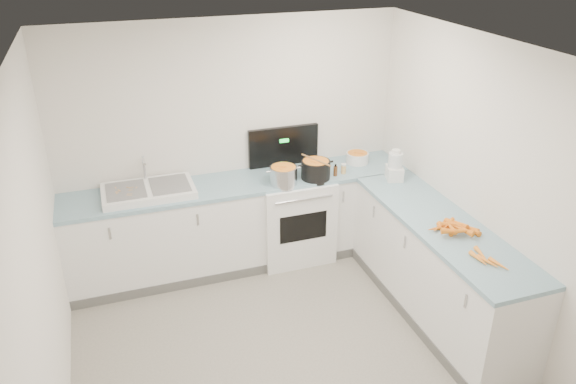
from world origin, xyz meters
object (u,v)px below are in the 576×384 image
object	(u,v)px
mixing_bowl	(357,158)
spice_jar	(343,169)
stove	(292,215)
sink	(148,191)
extract_bottle	(335,171)
steel_pot	(283,176)
black_pot	(316,171)
food_processor	(395,167)

from	to	relation	value
mixing_bowl	spice_jar	xyz separation A→B (m)	(-0.26, -0.22, -0.01)
stove	sink	world-z (taller)	stove
mixing_bowl	extract_bottle	distance (m)	0.43
mixing_bowl	sink	bearing A→B (deg)	-178.37
spice_jar	steel_pot	bearing A→B (deg)	-176.78
stove	mixing_bowl	distance (m)	0.93
extract_bottle	sink	bearing A→B (deg)	174.51
steel_pot	extract_bottle	size ratio (longest dim) A/B	2.69
mixing_bowl	extract_bottle	xyz separation A→B (m)	(-0.36, -0.24, -0.01)
black_pot	spice_jar	distance (m)	0.32
mixing_bowl	spice_jar	world-z (taller)	mixing_bowl
stove	mixing_bowl	world-z (taller)	stove
mixing_bowl	spice_jar	size ratio (longest dim) A/B	2.71
black_pot	extract_bottle	world-z (taller)	black_pot
extract_bottle	mixing_bowl	bearing A→B (deg)	33.89
spice_jar	food_processor	world-z (taller)	food_processor
extract_bottle	stove	bearing A→B (deg)	158.20
mixing_bowl	food_processor	xyz separation A→B (m)	(0.16, -0.52, 0.08)
mixing_bowl	extract_bottle	bearing A→B (deg)	-146.11
black_pot	food_processor	world-z (taller)	food_processor
sink	black_pot	world-z (taller)	sink
extract_bottle	food_processor	size ratio (longest dim) A/B	0.32
steel_pot	extract_bottle	xyz separation A→B (m)	(0.56, 0.01, -0.03)
black_pot	food_processor	bearing A→B (deg)	-20.85
stove	food_processor	bearing A→B (deg)	-25.15
sink	stove	bearing A→B (deg)	-0.62
stove	food_processor	xyz separation A→B (m)	(0.93, -0.44, 0.60)
sink	extract_bottle	world-z (taller)	sink
steel_pot	food_processor	xyz separation A→B (m)	(1.09, -0.26, 0.06)
stove	extract_bottle	xyz separation A→B (m)	(0.41, -0.16, 0.52)
steel_pot	black_pot	distance (m)	0.35
black_pot	spice_jar	xyz separation A→B (m)	(0.32, 0.02, -0.04)
stove	black_pot	size ratio (longest dim) A/B	4.65
black_pot	food_processor	distance (m)	0.79
sink	extract_bottle	distance (m)	1.87
food_processor	extract_bottle	bearing A→B (deg)	152.37
stove	sink	bearing A→B (deg)	179.38
sink	food_processor	xyz separation A→B (m)	(2.38, -0.45, 0.10)
food_processor	sink	bearing A→B (deg)	169.23
mixing_bowl	spice_jar	bearing A→B (deg)	-140.02
stove	sink	xyz separation A→B (m)	(-1.45, 0.02, 0.50)
sink	steel_pot	xyz separation A→B (m)	(1.29, -0.19, 0.04)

